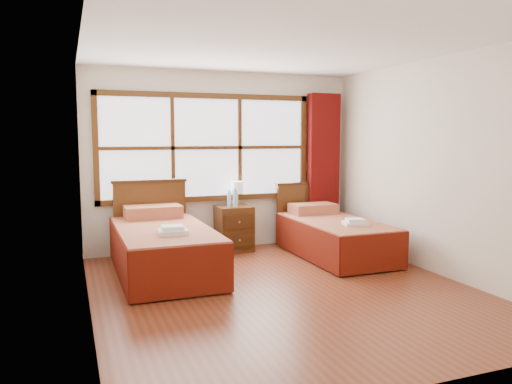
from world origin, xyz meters
name	(u,v)px	position (x,y,z in m)	size (l,w,h in m)	color
floor	(284,290)	(0.00, 0.00, 0.00)	(4.50, 4.50, 0.00)	brown
ceiling	(286,45)	(0.00, 0.00, 2.60)	(4.50, 4.50, 0.00)	white
wall_back	(223,161)	(0.00, 2.25, 1.30)	(4.00, 4.00, 0.00)	silver
wall_left	(86,176)	(-2.00, 0.00, 1.30)	(4.50, 4.50, 0.00)	silver
wall_right	(437,167)	(2.00, 0.00, 1.30)	(4.50, 4.50, 0.00)	silver
window	(207,148)	(-0.25, 2.21, 1.50)	(3.16, 0.06, 1.56)	white
curtain	(323,168)	(1.60, 2.11, 1.17)	(0.50, 0.16, 2.30)	#590A08
bed_left	(163,246)	(-1.10, 1.20, 0.33)	(1.10, 2.12, 1.07)	#371E0B
bed_right	(333,235)	(1.28, 1.20, 0.29)	(0.99, 2.01, 0.95)	#371E0B
nightstand	(234,228)	(0.09, 1.99, 0.33)	(0.49, 0.49, 0.66)	#4B2A10
towels_left	(173,230)	(-1.07, 0.68, 0.61)	(0.34, 0.31, 0.10)	white
towels_right	(355,222)	(1.34, 0.73, 0.55)	(0.35, 0.32, 0.09)	white
lamp	(238,188)	(0.18, 2.10, 0.90)	(0.18, 0.18, 0.35)	gold
bottle_near	(229,199)	(0.02, 1.99, 0.77)	(0.06, 0.06, 0.24)	#ACCBDD
bottle_far	(235,198)	(0.08, 1.91, 0.78)	(0.07, 0.07, 0.27)	#ACCBDD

